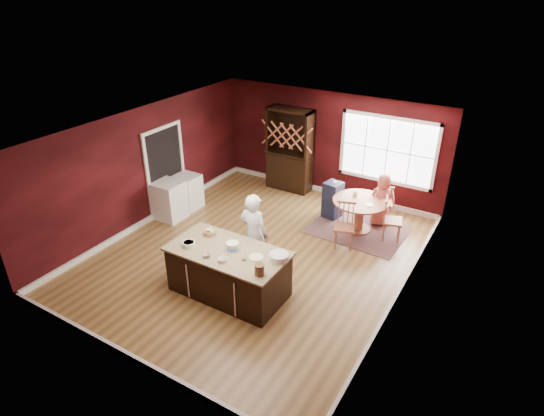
% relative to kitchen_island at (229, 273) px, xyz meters
% --- Properties ---
extents(room_shell, '(7.00, 7.00, 7.00)m').
position_rel_kitchen_island_xyz_m(room_shell, '(-0.25, 1.34, 0.91)').
color(room_shell, olive).
rests_on(room_shell, ground).
extents(window, '(2.36, 0.10, 1.66)m').
position_rel_kitchen_island_xyz_m(window, '(1.25, 4.81, 1.06)').
color(window, white).
rests_on(window, room_shell).
extents(doorway, '(0.08, 1.26, 2.13)m').
position_rel_kitchen_island_xyz_m(doorway, '(-3.22, 1.94, 0.59)').
color(doorway, white).
rests_on(doorway, room_shell).
extents(kitchen_island, '(2.14, 1.12, 0.92)m').
position_rel_kitchen_island_xyz_m(kitchen_island, '(0.00, 0.00, 0.00)').
color(kitchen_island, black).
rests_on(kitchen_island, ground).
extents(dining_table, '(1.24, 1.24, 0.75)m').
position_rel_kitchen_island_xyz_m(dining_table, '(1.19, 3.39, 0.10)').
color(dining_table, brown).
rests_on(dining_table, ground).
extents(baker, '(0.62, 0.41, 1.69)m').
position_rel_kitchen_island_xyz_m(baker, '(0.03, 0.81, 0.40)').
color(baker, silver).
rests_on(baker, ground).
extents(layer_cake, '(0.31, 0.31, 0.12)m').
position_rel_kitchen_island_xyz_m(layer_cake, '(0.05, 0.09, 0.54)').
color(layer_cake, white).
rests_on(layer_cake, kitchen_island).
extents(bowl_blue, '(0.23, 0.23, 0.09)m').
position_rel_kitchen_island_xyz_m(bowl_blue, '(-0.67, -0.25, 0.53)').
color(bowl_blue, white).
rests_on(bowl_blue, kitchen_island).
extents(bowl_yellow, '(0.24, 0.24, 0.09)m').
position_rel_kitchen_island_xyz_m(bowl_yellow, '(-0.59, 0.27, 0.53)').
color(bowl_yellow, olive).
rests_on(bowl_yellow, kitchen_island).
extents(bowl_pink, '(0.15, 0.15, 0.05)m').
position_rel_kitchen_island_xyz_m(bowl_pink, '(-0.20, -0.36, 0.51)').
color(bowl_pink, silver).
rests_on(bowl_pink, kitchen_island).
extents(bowl_olive, '(0.16, 0.16, 0.06)m').
position_rel_kitchen_island_xyz_m(bowl_olive, '(0.13, -0.32, 0.51)').
color(bowl_olive, beige).
rests_on(bowl_olive, kitchen_island).
extents(drinking_glass, '(0.08, 0.08, 0.16)m').
position_rel_kitchen_island_xyz_m(drinking_glass, '(0.42, -0.11, 0.56)').
color(drinking_glass, silver).
rests_on(drinking_glass, kitchen_island).
extents(dinner_plate, '(0.26, 0.26, 0.02)m').
position_rel_kitchen_island_xyz_m(dinner_plate, '(0.56, 0.07, 0.49)').
color(dinner_plate, '#FBEEB8').
rests_on(dinner_plate, kitchen_island).
extents(white_tub, '(0.33, 0.33, 0.11)m').
position_rel_kitchen_island_xyz_m(white_tub, '(0.93, 0.22, 0.54)').
color(white_tub, white).
rests_on(white_tub, kitchen_island).
extents(stoneware_crock, '(0.16, 0.16, 0.19)m').
position_rel_kitchen_island_xyz_m(stoneware_crock, '(0.87, -0.32, 0.58)').
color(stoneware_crock, '#4C2D21').
rests_on(stoneware_crock, kitchen_island).
extents(rug, '(2.19, 1.73, 0.01)m').
position_rel_kitchen_island_xyz_m(rug, '(1.19, 3.39, -0.43)').
color(rug, brown).
rests_on(rug, ground).
extents(chair_east, '(0.50, 0.51, 1.00)m').
position_rel_kitchen_island_xyz_m(chair_east, '(1.96, 3.38, 0.06)').
color(chair_east, olive).
rests_on(chair_east, ground).
extents(chair_south, '(0.53, 0.51, 1.01)m').
position_rel_kitchen_island_xyz_m(chair_south, '(1.17, 2.57, 0.06)').
color(chair_south, brown).
rests_on(chair_south, ground).
extents(chair_north, '(0.51, 0.50, 0.95)m').
position_rel_kitchen_island_xyz_m(chair_north, '(1.49, 4.15, 0.04)').
color(chair_north, '#995325').
rests_on(chair_north, ground).
extents(seated_woman, '(0.73, 0.64, 1.27)m').
position_rel_kitchen_island_xyz_m(seated_woman, '(1.52, 3.92, 0.19)').
color(seated_woman, '#C56156').
rests_on(seated_woman, ground).
extents(high_chair, '(0.44, 0.44, 0.94)m').
position_rel_kitchen_island_xyz_m(high_chair, '(0.41, 3.65, 0.03)').
color(high_chair, black).
rests_on(high_chair, ground).
extents(toddler, '(0.18, 0.14, 0.26)m').
position_rel_kitchen_island_xyz_m(toddler, '(0.44, 3.74, 0.37)').
color(toddler, '#8CA5BF').
rests_on(toddler, high_chair).
extents(table_plate, '(0.18, 0.18, 0.01)m').
position_rel_kitchen_island_xyz_m(table_plate, '(1.43, 3.27, 0.32)').
color(table_plate, beige).
rests_on(table_plate, dining_table).
extents(table_cup, '(0.13, 0.13, 0.09)m').
position_rel_kitchen_island_xyz_m(table_cup, '(0.99, 3.57, 0.36)').
color(table_cup, white).
rests_on(table_cup, dining_table).
extents(hutch, '(1.20, 0.50, 2.21)m').
position_rel_kitchen_island_xyz_m(hutch, '(-1.27, 4.56, 0.66)').
color(hutch, black).
rests_on(hutch, ground).
extents(washer, '(0.64, 0.62, 0.92)m').
position_rel_kitchen_island_xyz_m(washer, '(-2.89, 1.62, 0.02)').
color(washer, white).
rests_on(washer, ground).
extents(dryer, '(0.59, 0.57, 0.86)m').
position_rel_kitchen_island_xyz_m(dryer, '(-2.89, 2.26, -0.01)').
color(dryer, white).
rests_on(dryer, ground).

